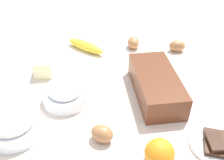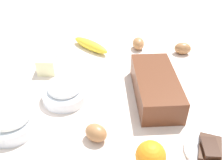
{
  "view_description": "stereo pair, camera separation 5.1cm",
  "coord_description": "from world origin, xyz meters",
  "px_view_note": "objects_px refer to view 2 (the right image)",
  "views": [
    {
      "loc": [
        0.69,
        0.03,
        0.55
      ],
      "look_at": [
        0.0,
        0.0,
        0.04
      ],
      "focal_mm": 40.99,
      "sensor_mm": 36.0,
      "label": 1
    },
    {
      "loc": [
        0.69,
        0.08,
        0.55
      ],
      "look_at": [
        0.0,
        0.0,
        0.04
      ],
      "focal_mm": 40.99,
      "sensor_mm": 36.0,
      "label": 2
    }
  ],
  "objects_px": {
    "orange_fruit": "(151,156)",
    "loaf_pan": "(156,86)",
    "banana": "(91,45)",
    "chocolate_plate": "(210,150)",
    "sugar_bowl": "(65,92)",
    "egg_near_butter": "(138,43)",
    "flour_bowl": "(11,120)",
    "egg_loose": "(183,48)",
    "egg_beside_bowl": "(96,133)",
    "butter_block": "(48,63)"
  },
  "relations": [
    {
      "from": "orange_fruit",
      "to": "egg_loose",
      "type": "distance_m",
      "value": 0.58
    },
    {
      "from": "butter_block",
      "to": "egg_loose",
      "type": "relative_size",
      "value": 1.31
    },
    {
      "from": "butter_block",
      "to": "sugar_bowl",
      "type": "bearing_deg",
      "value": 34.37
    },
    {
      "from": "egg_loose",
      "to": "egg_beside_bowl",
      "type": "bearing_deg",
      "value": -29.78
    },
    {
      "from": "loaf_pan",
      "to": "orange_fruit",
      "type": "xyz_separation_m",
      "value": [
        0.27,
        -0.02,
        -0.0
      ]
    },
    {
      "from": "banana",
      "to": "egg_near_butter",
      "type": "xyz_separation_m",
      "value": [
        -0.03,
        0.2,
        0.0
      ]
    },
    {
      "from": "chocolate_plate",
      "to": "egg_loose",
      "type": "bearing_deg",
      "value": -178.26
    },
    {
      "from": "sugar_bowl",
      "to": "orange_fruit",
      "type": "bearing_deg",
      "value": 50.3
    },
    {
      "from": "orange_fruit",
      "to": "butter_block",
      "type": "xyz_separation_m",
      "value": [
        -0.38,
        -0.38,
        -0.01
      ]
    },
    {
      "from": "butter_block",
      "to": "egg_near_butter",
      "type": "distance_m",
      "value": 0.39
    },
    {
      "from": "flour_bowl",
      "to": "butter_block",
      "type": "distance_m",
      "value": 0.3
    },
    {
      "from": "flour_bowl",
      "to": "orange_fruit",
      "type": "height_order",
      "value": "orange_fruit"
    },
    {
      "from": "banana",
      "to": "butter_block",
      "type": "distance_m",
      "value": 0.22
    },
    {
      "from": "sugar_bowl",
      "to": "egg_beside_bowl",
      "type": "distance_m",
      "value": 0.2
    },
    {
      "from": "orange_fruit",
      "to": "loaf_pan",
      "type": "bearing_deg",
      "value": 176.21
    },
    {
      "from": "egg_near_butter",
      "to": "egg_loose",
      "type": "height_order",
      "value": "same"
    },
    {
      "from": "flour_bowl",
      "to": "egg_loose",
      "type": "relative_size",
      "value": 2.22
    },
    {
      "from": "sugar_bowl",
      "to": "orange_fruit",
      "type": "relative_size",
      "value": 1.98
    },
    {
      "from": "chocolate_plate",
      "to": "flour_bowl",
      "type": "bearing_deg",
      "value": -92.94
    },
    {
      "from": "banana",
      "to": "egg_loose",
      "type": "xyz_separation_m",
      "value": [
        -0.01,
        0.39,
        0.0
      ]
    },
    {
      "from": "butter_block",
      "to": "egg_near_butter",
      "type": "xyz_separation_m",
      "value": [
        -0.2,
        0.34,
        -0.01
      ]
    },
    {
      "from": "egg_near_butter",
      "to": "loaf_pan",
      "type": "bearing_deg",
      "value": 11.45
    },
    {
      "from": "loaf_pan",
      "to": "orange_fruit",
      "type": "distance_m",
      "value": 0.27
    },
    {
      "from": "flour_bowl",
      "to": "egg_beside_bowl",
      "type": "height_order",
      "value": "flour_bowl"
    },
    {
      "from": "egg_beside_bowl",
      "to": "chocolate_plate",
      "type": "bearing_deg",
      "value": 87.43
    },
    {
      "from": "egg_loose",
      "to": "loaf_pan",
      "type": "bearing_deg",
      "value": -22.52
    },
    {
      "from": "loaf_pan",
      "to": "egg_near_butter",
      "type": "height_order",
      "value": "loaf_pan"
    },
    {
      "from": "banana",
      "to": "egg_loose",
      "type": "height_order",
      "value": "egg_loose"
    },
    {
      "from": "banana",
      "to": "chocolate_plate",
      "type": "xyz_separation_m",
      "value": [
        0.5,
        0.4,
        -0.01
      ]
    },
    {
      "from": "flour_bowl",
      "to": "egg_near_butter",
      "type": "height_order",
      "value": "flour_bowl"
    },
    {
      "from": "flour_bowl",
      "to": "egg_near_butter",
      "type": "xyz_separation_m",
      "value": [
        -0.5,
        0.35,
        -0.01
      ]
    },
    {
      "from": "butter_block",
      "to": "egg_loose",
      "type": "bearing_deg",
      "value": 109.22
    },
    {
      "from": "loaf_pan",
      "to": "egg_beside_bowl",
      "type": "distance_m",
      "value": 0.26
    },
    {
      "from": "egg_loose",
      "to": "banana",
      "type": "bearing_deg",
      "value": -89.08
    },
    {
      "from": "sugar_bowl",
      "to": "banana",
      "type": "relative_size",
      "value": 0.78
    },
    {
      "from": "butter_block",
      "to": "egg_loose",
      "type": "distance_m",
      "value": 0.55
    },
    {
      "from": "banana",
      "to": "egg_near_butter",
      "type": "distance_m",
      "value": 0.21
    },
    {
      "from": "chocolate_plate",
      "to": "egg_near_butter",
      "type": "bearing_deg",
      "value": -159.38
    },
    {
      "from": "butter_block",
      "to": "egg_beside_bowl",
      "type": "bearing_deg",
      "value": 36.78
    },
    {
      "from": "flour_bowl",
      "to": "banana",
      "type": "xyz_separation_m",
      "value": [
        -0.48,
        0.14,
        -0.01
      ]
    },
    {
      "from": "orange_fruit",
      "to": "sugar_bowl",
      "type": "bearing_deg",
      "value": -129.7
    },
    {
      "from": "egg_loose",
      "to": "chocolate_plate",
      "type": "bearing_deg",
      "value": 1.74
    },
    {
      "from": "egg_near_butter",
      "to": "sugar_bowl",
      "type": "bearing_deg",
      "value": -32.19
    },
    {
      "from": "flour_bowl",
      "to": "sugar_bowl",
      "type": "xyz_separation_m",
      "value": [
        -0.14,
        0.12,
        -0.0
      ]
    },
    {
      "from": "orange_fruit",
      "to": "chocolate_plate",
      "type": "relative_size",
      "value": 0.57
    },
    {
      "from": "butter_block",
      "to": "chocolate_plate",
      "type": "relative_size",
      "value": 0.69
    },
    {
      "from": "sugar_bowl",
      "to": "egg_beside_bowl",
      "type": "xyz_separation_m",
      "value": [
        0.16,
        0.13,
        -0.0
      ]
    },
    {
      "from": "orange_fruit",
      "to": "egg_beside_bowl",
      "type": "bearing_deg",
      "value": -115.46
    },
    {
      "from": "butter_block",
      "to": "flour_bowl",
      "type": "bearing_deg",
      "value": -1.9
    },
    {
      "from": "loaf_pan",
      "to": "egg_loose",
      "type": "relative_size",
      "value": 4.35
    }
  ]
}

